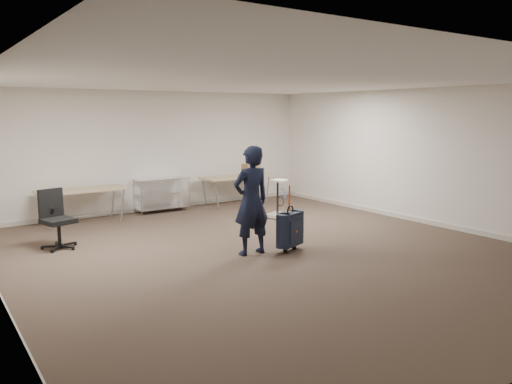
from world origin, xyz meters
TOP-DOWN VIEW (x-y plane):
  - ground at (0.00, 0.00)m, footprint 9.00×9.00m
  - room_shell at (0.00, 1.38)m, footprint 8.00×9.00m
  - folding_table_left at (-1.90, 3.95)m, footprint 1.80×0.75m
  - folding_table_right at (1.90, 3.95)m, footprint 1.80×0.75m
  - wire_shelf at (0.00, 4.20)m, footprint 1.22×0.47m
  - person at (-0.28, 0.05)m, footprint 0.66×0.44m
  - suitcase at (0.35, -0.18)m, footprint 0.46×0.34m
  - office_chair at (-2.80, 2.23)m, footprint 0.61×0.61m
  - equipment_cart at (1.84, 2.09)m, footprint 0.59×0.59m
  - cardboard_box at (2.28, 3.87)m, footprint 0.40×0.30m

SIDE VIEW (x-z plane):
  - ground at x=0.00m, z-range 0.00..0.00m
  - room_shell at x=0.00m, z-range -4.45..4.55m
  - equipment_cart at x=1.84m, z-range -0.20..0.65m
  - office_chair at x=-2.80m, z-range -0.20..0.81m
  - suitcase at x=0.35m, z-range -0.18..0.94m
  - wire_shelf at x=0.00m, z-range 0.04..0.84m
  - folding_table_left at x=-1.90m, z-range 0.31..1.04m
  - folding_table_right at x=1.90m, z-range 0.31..1.04m
  - cardboard_box at x=2.28m, z-range 0.73..1.02m
  - person at x=-0.28m, z-range 0.00..1.78m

